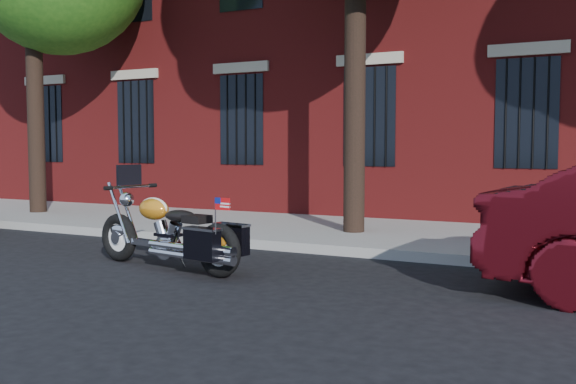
% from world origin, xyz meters
% --- Properties ---
extents(ground, '(120.00, 120.00, 0.00)m').
position_xyz_m(ground, '(0.00, 0.00, 0.00)').
color(ground, black).
rests_on(ground, ground).
extents(curb, '(40.00, 0.16, 0.15)m').
position_xyz_m(curb, '(0.00, 1.38, 0.07)').
color(curb, gray).
rests_on(curb, ground).
extents(sidewalk, '(40.00, 3.60, 0.15)m').
position_xyz_m(sidewalk, '(0.00, 3.26, 0.07)').
color(sidewalk, gray).
rests_on(sidewalk, ground).
extents(motorcycle, '(2.59, 1.05, 1.35)m').
position_xyz_m(motorcycle, '(-0.63, -0.68, 0.46)').
color(motorcycle, black).
rests_on(motorcycle, ground).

